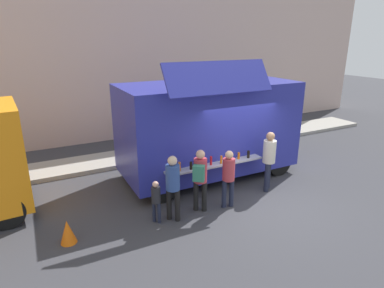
% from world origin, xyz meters
% --- Properties ---
extents(ground_plane, '(60.00, 60.00, 0.00)m').
position_xyz_m(ground_plane, '(0.00, 0.00, 0.00)').
color(ground_plane, '#38383D').
extents(curb_strip, '(28.00, 1.60, 0.15)m').
position_xyz_m(curb_strip, '(-4.36, 4.91, 0.07)').
color(curb_strip, '#9E998E').
rests_on(curb_strip, ground).
extents(building_behind, '(32.00, 2.40, 7.48)m').
position_xyz_m(building_behind, '(-3.36, 8.81, 3.74)').
color(building_behind, beige).
rests_on(building_behind, ground).
extents(food_truck_main, '(5.56, 3.04, 3.79)m').
position_xyz_m(food_truck_main, '(-0.35, 2.29, 1.65)').
color(food_truck_main, '#2A2F9B').
rests_on(food_truck_main, ground).
extents(traffic_cone_orange, '(0.36, 0.36, 0.55)m').
position_xyz_m(traffic_cone_orange, '(-5.04, 0.43, 0.28)').
color(traffic_cone_orange, orange).
rests_on(traffic_cone_orange, ground).
extents(trash_bin, '(0.60, 0.60, 0.94)m').
position_xyz_m(trash_bin, '(3.82, 4.61, 0.47)').
color(trash_bin, '#2C5E35').
rests_on(trash_bin, ground).
extents(customer_front_ordering, '(0.33, 0.33, 1.60)m').
position_xyz_m(customer_front_ordering, '(-0.99, 0.16, 0.96)').
color(customer_front_ordering, '#1F243A').
rests_on(customer_front_ordering, ground).
extents(customer_mid_with_backpack, '(0.50, 0.54, 1.69)m').
position_xyz_m(customer_mid_with_backpack, '(-1.77, 0.29, 1.04)').
color(customer_mid_with_backpack, black).
rests_on(customer_mid_with_backpack, ground).
extents(customer_rear_waiting, '(0.35, 0.35, 1.70)m').
position_xyz_m(customer_rear_waiting, '(-2.56, 0.23, 1.02)').
color(customer_rear_waiting, black).
rests_on(customer_rear_waiting, ground).
extents(customer_extra_browsing, '(0.37, 0.37, 1.80)m').
position_xyz_m(customer_extra_browsing, '(0.63, 0.47, 1.08)').
color(customer_extra_browsing, '#1E2237').
rests_on(customer_extra_browsing, ground).
extents(child_near_queue, '(0.22, 0.22, 1.10)m').
position_xyz_m(child_near_queue, '(-2.98, 0.31, 0.66)').
color(child_near_queue, '#1D2236').
rests_on(child_near_queue, ground).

